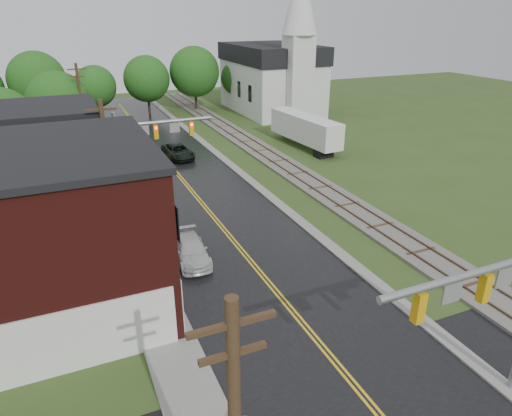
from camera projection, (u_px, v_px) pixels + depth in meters
main_road at (185, 183)px, 39.66m from camera, size 10.00×90.00×0.02m
curb_right at (224, 160)px, 45.84m from camera, size 0.80×70.00×0.12m
sidewalk_left at (121, 217)px, 33.19m from camera, size 2.40×50.00×0.12m
brick_building at (2, 241)px, 20.82m from camera, size 14.30×10.30×8.30m
yellow_house at (41, 180)px, 31.00m from camera, size 8.00×7.00×6.40m
darkred_building at (55, 157)px, 39.33m from camera, size 7.00×6.00×4.40m
church at (275, 71)px, 64.60m from camera, size 10.40×18.40×20.00m
railroad at (266, 154)px, 47.48m from camera, size 3.20×80.00×0.30m
traffic_signal_near at (498, 296)px, 15.40m from camera, size 7.34×0.30×7.20m
traffic_signal_far at (146, 140)px, 33.88m from camera, size 7.34×0.43×7.20m
utility_pole_b at (109, 168)px, 28.56m from camera, size 1.80×0.28×9.00m
utility_pole_c at (82, 106)px, 47.06m from camera, size 1.80×0.28×9.00m
tree_left_c at (3, 123)px, 41.12m from camera, size 6.00×6.00×7.65m
tree_left_e at (60, 104)px, 47.87m from camera, size 6.40×6.40×8.16m
suv_dark at (178, 152)px, 46.10m from camera, size 2.70×5.09×1.36m
pickup_white at (191, 250)px, 27.24m from camera, size 2.15×4.61×1.30m
semi_trailer at (306, 129)px, 49.17m from camera, size 3.18×10.79×3.46m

